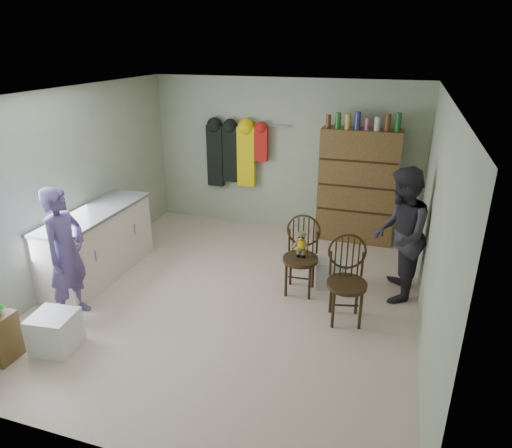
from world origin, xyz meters
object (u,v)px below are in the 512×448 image
(chair_front, at_px, (301,251))
(dresser, at_px, (358,186))
(counter, at_px, (97,243))
(chair_far, at_px, (347,276))

(chair_front, bearing_deg, dresser, 72.73)
(counter, xyz_separation_m, chair_front, (2.73, 0.43, 0.09))
(chair_front, relative_size, dresser, 0.48)
(chair_far, height_order, dresser, dresser)
(counter, xyz_separation_m, chair_far, (3.36, -0.04, 0.08))
(counter, bearing_deg, dresser, 35.68)
(dresser, bearing_deg, chair_front, -104.15)
(counter, height_order, chair_front, chair_front)
(chair_front, height_order, dresser, dresser)
(counter, height_order, chair_far, chair_far)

